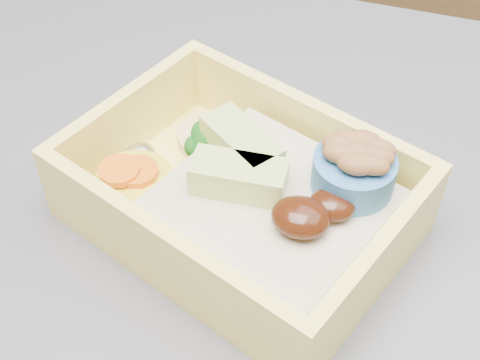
% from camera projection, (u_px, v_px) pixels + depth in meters
% --- Properties ---
extents(bento_box, '(0.24, 0.21, 0.07)m').
position_uv_depth(bento_box, '(251.00, 197.00, 0.41)').
color(bento_box, '#FEE869').
rests_on(bento_box, island).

